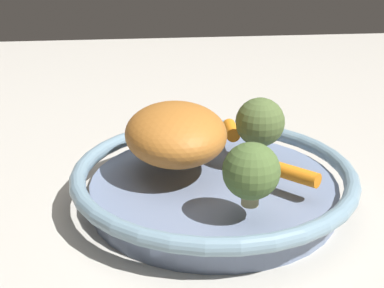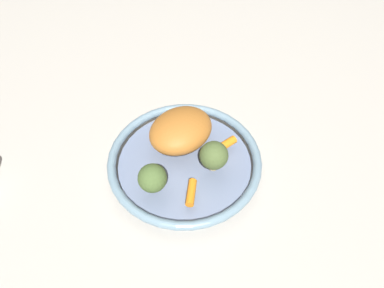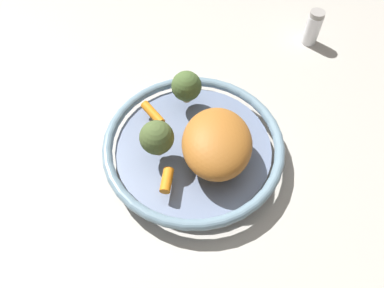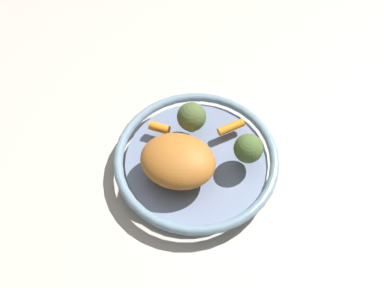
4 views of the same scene
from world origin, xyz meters
The scene contains 8 objects.
ground_plane centered at (0.00, 0.00, 0.00)m, with size 2.02×2.02×0.00m, color #B7B2A8.
serving_bowl centered at (0.00, 0.00, 0.03)m, with size 0.34×0.34×0.05m.
roast_chicken_piece centered at (-0.02, -0.04, 0.08)m, with size 0.15×0.12×0.07m, color #AF6827.
baby_carrot_left centered at (-0.09, 0.04, 0.06)m, with size 0.02×0.02×0.04m, color orange.
baby_carrot_center centered at (0.05, 0.08, 0.06)m, with size 0.02×0.02×0.06m, color orange.
broccoli_floret_mid centered at (0.10, 0.02, 0.09)m, with size 0.06×0.06×0.07m.
broccoli_floret_small centered at (-0.03, 0.06, 0.09)m, with size 0.06×0.06×0.07m.
salt_shaker centered at (0.36, -0.25, 0.04)m, with size 0.04×0.04×0.09m.
Camera 3 is at (-0.37, -0.03, 0.57)m, focal length 32.78 mm.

